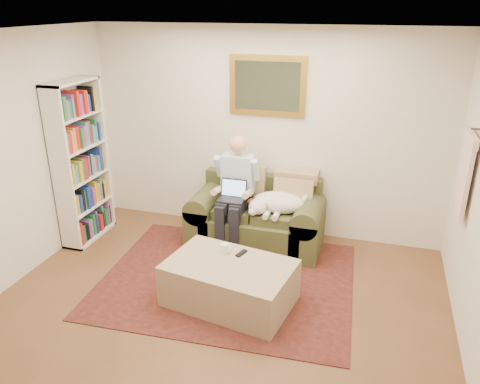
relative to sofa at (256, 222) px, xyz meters
The scene contains 12 objects.
room_shell 1.98m from the sofa, 90.75° to the right, with size 4.51×5.00×2.61m.
rug 0.97m from the sofa, 94.97° to the right, with size 2.69×2.15×0.01m, color black.
sofa is the anchor object (origin of this frame).
seated_man 0.49m from the sofa, 148.55° to the right, with size 0.54×0.77×1.37m, color #8CBFD8, non-canonical shape.
laptop 0.54m from the sofa, 138.98° to the right, with size 0.32×0.25×0.23m.
sleeping_dog 0.46m from the sofa, 15.74° to the right, with size 0.67×0.42×0.25m, color white, non-canonical shape.
ottoman 1.31m from the sofa, 86.79° to the right, with size 1.23×0.78×0.45m, color tan.
coffee_mug 1.14m from the sofa, 92.15° to the right, with size 0.08×0.08×0.10m, color white.
tv_remote 1.11m from the sofa, 83.16° to the right, with size 0.05×0.15×0.02m, color black.
bookshelf 2.29m from the sofa, 167.92° to the right, with size 0.28×0.80×2.00m, color white, non-canonical shape.
wall_mirror 1.67m from the sofa, 90.00° to the left, with size 0.94×0.04×0.72m.
hanging_shirt 2.46m from the sofa, 11.83° to the right, with size 0.06×0.52×0.90m, color #FCD9D0, non-canonical shape.
Camera 1 is at (1.35, -3.04, 2.84)m, focal length 35.00 mm.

